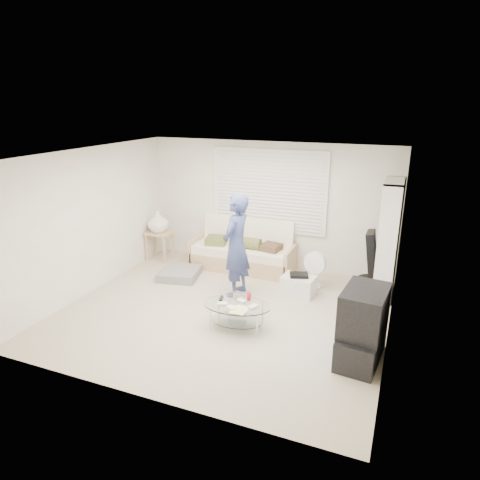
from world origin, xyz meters
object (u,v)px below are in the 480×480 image
at_px(bookshelf, 388,240).
at_px(coffee_table, 237,309).
at_px(tv_unit, 362,326).
at_px(futon_sofa, 243,252).

relative_size(bookshelf, coffee_table, 1.86).
height_order(bookshelf, tv_unit, bookshelf).
bearing_deg(futon_sofa, coffee_table, -70.81).
bearing_deg(tv_unit, bookshelf, 86.72).
height_order(futon_sofa, coffee_table, futon_sofa).
relative_size(bookshelf, tv_unit, 2.01).
bearing_deg(futon_sofa, bookshelf, -5.06).
relative_size(futon_sofa, tv_unit, 2.04).
xyz_separation_m(bookshelf, coffee_table, (-1.93, -2.01, -0.70)).
height_order(tv_unit, coffee_table, tv_unit).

